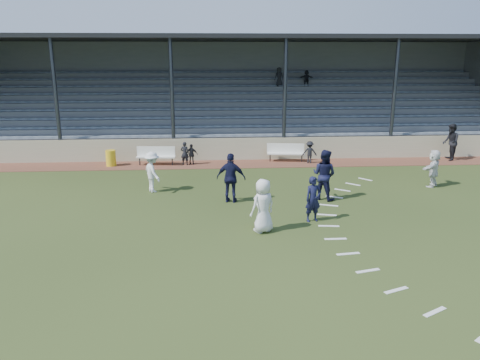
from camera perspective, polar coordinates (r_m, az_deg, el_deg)
name	(u,v)px	position (r m, az deg, el deg)	size (l,w,h in m)	color
ground	(245,241)	(14.64, 0.64, -7.49)	(90.00, 90.00, 0.00)	#2F3D19
cinder_track	(230,164)	(24.64, -1.21, 1.96)	(34.00, 2.00, 0.02)	brown
retaining_wall	(229,149)	(25.54, -1.32, 3.79)	(34.00, 0.18, 1.20)	#BEB592
bench_left	(156,154)	(24.74, -10.21, 3.14)	(2.03, 0.62, 0.95)	white
bench_right	(286,151)	(25.28, 5.60, 3.56)	(2.03, 0.69, 0.95)	white
trash_bin	(111,158)	(25.03, -15.46, 2.60)	(0.51, 0.51, 0.81)	yellow
football	(258,224)	(15.79, 2.16, -5.33)	(0.22, 0.22, 0.22)	red
player_white_lead	(263,206)	(15.13, 2.82, -3.15)	(0.87, 0.56, 1.77)	silver
player_navy_lead	(313,199)	(16.28, 8.91, -2.32)	(0.58, 0.38, 1.59)	black
player_navy_mid	(324,175)	(18.77, 10.21, 0.64)	(0.98, 0.76, 2.01)	black
player_white_wing	(153,172)	(19.85, -10.62, 0.96)	(1.10, 0.63, 1.71)	silver
player_navy_wing	(231,178)	(18.12, -1.09, 0.25)	(1.14, 0.47, 1.95)	black
player_white_back	(434,168)	(22.00, 22.53, 1.34)	(1.52, 0.48, 1.64)	silver
official	(451,142)	(27.79, 24.30, 4.24)	(0.96, 0.75, 1.98)	black
sub_left_near	(185,153)	(24.48, -6.75, 3.25)	(0.44, 0.29, 1.22)	black
sub_left_far	(192,154)	(24.53, -5.91, 3.13)	(0.63, 0.26, 1.08)	black
sub_right	(310,152)	(25.00, 8.48, 3.39)	(0.76, 0.43, 1.17)	black
grandstand	(226,110)	(29.95, -1.72, 8.57)	(34.60, 9.00, 6.61)	slate
penalty_arc	(375,238)	(15.48, 16.14, -6.79)	(3.89, 14.63, 0.01)	white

